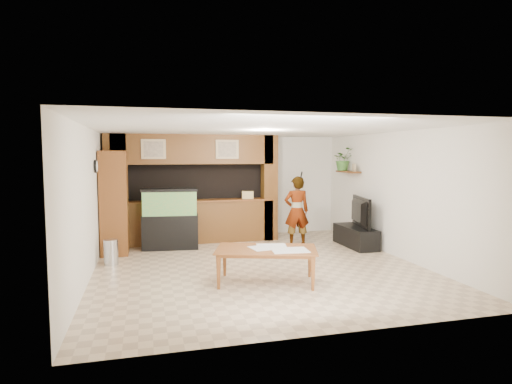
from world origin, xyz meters
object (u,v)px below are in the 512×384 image
object	(u,v)px
dining_table	(266,266)
television	(356,212)
aquarium	(170,219)
person	(297,211)
pantry_cabinet	(114,202)

from	to	relation	value
dining_table	television	bearing A→B (deg)	56.39
aquarium	person	bearing A→B (deg)	-1.60
television	dining_table	distance (m)	3.62
aquarium	dining_table	bearing A→B (deg)	-59.94
aquarium	television	bearing A→B (deg)	-5.28
pantry_cabinet	dining_table	xyz separation A→B (m)	(2.55, -2.96, -0.81)
aquarium	pantry_cabinet	bearing A→B (deg)	-168.72
person	aquarium	bearing A→B (deg)	-3.04
television	person	distance (m)	1.37
aquarium	person	world-z (taller)	person
person	dining_table	xyz separation A→B (m)	(-1.51, -2.69, -0.52)
aquarium	television	world-z (taller)	aquarium
television	person	xyz separation A→B (m)	(-1.29, 0.45, 0.00)
pantry_cabinet	aquarium	xyz separation A→B (m)	(1.18, 0.11, -0.43)
pantry_cabinet	television	xyz separation A→B (m)	(5.35, -0.72, -0.29)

